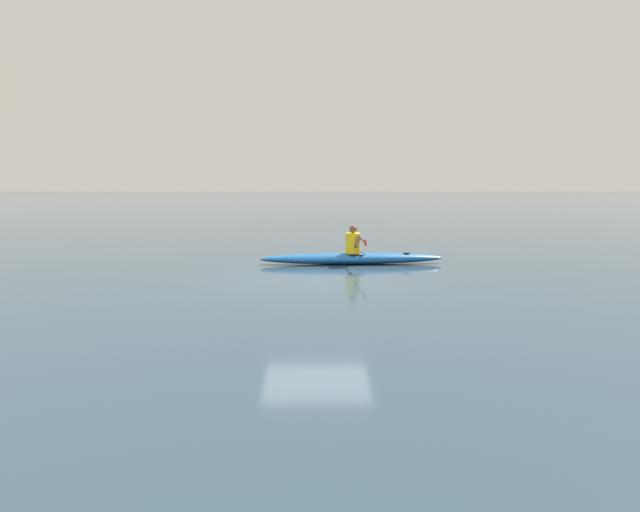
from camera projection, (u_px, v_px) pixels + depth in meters
The scene contains 3 objects.
ground_plane at pixel (317, 280), 12.62m from camera, with size 160.00×160.00×0.00m, color #283D4C.
kayak at pixel (352, 259), 14.92m from camera, with size 5.05×0.83×0.30m.
kayaker at pixel (354, 242), 14.86m from camera, with size 0.47×2.41×0.77m.
Camera 1 is at (0.07, 12.41, 2.34)m, focal length 30.66 mm.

